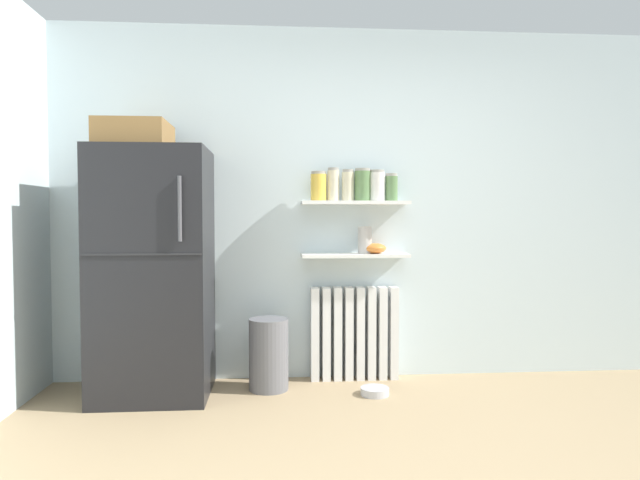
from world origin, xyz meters
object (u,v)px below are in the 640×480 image
Objects in this scene: vase at (365,240)px; trash_bin at (269,354)px; storage_jar_2 at (348,185)px; radiator at (354,333)px; shelf_bowl at (375,248)px; storage_jar_4 at (377,186)px; storage_jar_5 at (391,187)px; storage_jar_1 at (333,185)px; pet_food_bowl at (375,391)px; storage_jar_3 at (362,185)px; storage_jar_0 at (319,186)px; refrigerator at (153,267)px.

vase is 1.07m from trash_bin.
radiator is at bearing 29.28° from storage_jar_2.
shelf_bowl reaches higher than trash_bin.
storage_jar_4 is at bearing 0.00° from shelf_bowl.
trash_bin is (-0.90, -0.18, -1.17)m from storage_jar_5.
storage_jar_4 reaches higher than vase.
storage_jar_1 is 1.05× the size of storage_jar_2.
storage_jar_2 is at bearing 111.99° from pet_food_bowl.
shelf_bowl is (-0.12, 0.00, -0.45)m from storage_jar_5.
storage_jar_3 is at bearing 180.00° from storage_jar_4.
radiator is 1.11m from storage_jar_1.
storage_jar_5 is at bearing 0.00° from shelf_bowl.
storage_jar_0 reaches higher than trash_bin.
radiator is 3.53× the size of pet_food_bowl.
storage_jar_4 is 0.41m from vase.
storage_jar_0 is 1.07× the size of vase.
storage_jar_1 is at bearing 0.00° from storage_jar_0.
storage_jar_5 is at bearing -6.40° from radiator.
vase is at bearing 14.08° from trash_bin.
storage_jar_5 is (0.43, 0.00, -0.02)m from storage_jar_1.
shelf_bowl is at bearing 0.00° from vase.
storage_jar_3 is 0.21m from storage_jar_5.
storage_jar_1 reaches higher than storage_jar_3.
vase is (0.13, 0.00, -0.40)m from storage_jar_2.
storage_jar_4 is 0.45× the size of trash_bin.
storage_jar_3 is at bearing 180.00° from vase.
storage_jar_0 is 0.89× the size of storage_jar_1.
storage_jar_4 reaches higher than storage_jar_5.
storage_jar_1 is at bearing 180.00° from storage_jar_3.
storage_jar_1 reaches higher than radiator.
trash_bin is (-0.63, -0.21, -0.09)m from radiator.
storage_jar_3 is (0.32, 0.00, 0.01)m from storage_jar_0.
storage_jar_4 is 1.14× the size of vase.
pet_food_bowl is (-0.18, -0.35, -1.40)m from storage_jar_5.
vase is (-0.09, 0.00, -0.40)m from storage_jar_4.
vase is (0.07, -0.03, 0.69)m from radiator.
storage_jar_4 is (1.56, 0.23, 0.56)m from refrigerator.
storage_jar_4 is at bearing 78.47° from pet_food_bowl.
storage_jar_2 is (-0.05, -0.03, 1.09)m from radiator.
storage_jar_2 is at bearing -180.00° from storage_jar_3.
vase is at bearing 8.78° from refrigerator.
storage_jar_3 is at bearing 0.00° from storage_jar_2.
radiator is at bearing 168.26° from shelf_bowl.
vase is at bearing 180.00° from shelf_bowl.
storage_jar_5 is at bearing 0.00° from storage_jar_0.
storage_jar_4 is (0.43, 0.00, 0.01)m from storage_jar_0.
radiator is 0.50m from pet_food_bowl.
pet_food_bowl is at bearing -101.53° from storage_jar_4.
storage_jar_5 is at bearing 63.07° from pet_food_bowl.
storage_jar_3 reaches higher than storage_jar_5.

